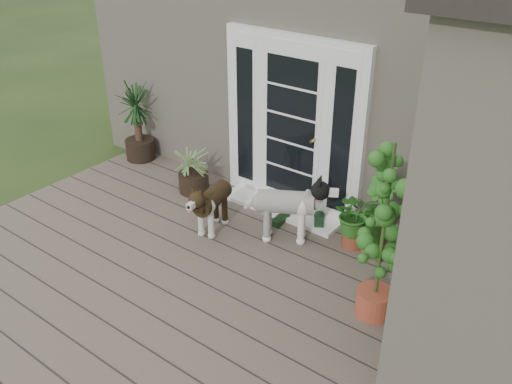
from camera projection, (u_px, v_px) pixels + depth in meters
The scene contains 14 objects.
deck at pixel (182, 304), 5.39m from camera, with size 6.20×4.60×0.12m, color #6B5B4C.
house_main at pixel (387, 61), 7.65m from camera, with size 7.40×4.00×3.10m, color #665E54.
door_unit at pixel (292, 126), 6.49m from camera, with size 1.90×0.14×2.15m, color white.
door_step at pixel (281, 209), 6.86m from camera, with size 1.60×0.40×0.05m, color white.
brindle_dog at pixel (213, 207), 6.33m from camera, with size 0.32×0.74×0.62m, color #342512, non-canonical shape.
white_dog at pixel (285, 212), 6.14m from camera, with size 0.36×0.85×0.71m, color beige, non-canonical shape.
spider_plant at pixel (193, 167), 7.14m from camera, with size 0.66×0.66×0.70m, color #A2B26D, non-canonical shape.
yucca at pixel (137, 121), 7.93m from camera, with size 0.82×0.82×1.18m, color black, non-canonical shape.
herb_a at pixel (354, 223), 6.04m from camera, with size 0.47×0.47×0.60m, color #20631C.
herb_b at pixel (376, 224), 5.94m from camera, with size 0.46×0.46×0.69m, color #2B641C.
herb_c at pixel (480, 280), 5.21m from camera, with size 0.34×0.34×0.53m, color #2B5D1A.
sapling at pixel (383, 232), 4.76m from camera, with size 0.54×0.54×1.82m, color #255217, non-canonical shape.
clog_left at pixel (319, 221), 6.55m from camera, with size 0.16×0.34×0.10m, color black, non-canonical shape.
clog_right at pixel (281, 219), 6.60m from camera, with size 0.15×0.33×0.10m, color black, non-canonical shape.
Camera 1 is at (3.11, -2.50, 3.63)m, focal length 38.41 mm.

